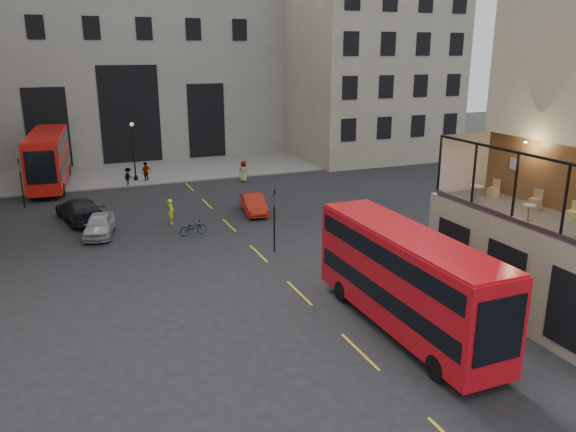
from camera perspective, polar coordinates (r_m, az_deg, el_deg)
name	(u,v)px	position (r m, az deg, el deg)	size (l,w,h in m)	color
ground	(403,342)	(23.87, 11.58, -12.43)	(140.00, 140.00, 0.00)	black
host_frontage	(532,268)	(26.89, 23.52, -4.87)	(3.00, 11.00, 4.50)	tan
cafe_floor	(538,218)	(26.20, 24.09, -0.17)	(3.00, 10.00, 0.10)	slate
gateway	(121,70)	(65.54, -16.60, 14.06)	(35.00, 10.60, 18.00)	gray
building_right	(360,60)	(65.51, 7.29, 15.47)	(16.60, 18.60, 20.00)	#A39983
pavement_far	(130,172)	(56.62, -15.72, 4.30)	(40.00, 12.00, 0.12)	slate
traffic_light_near	(274,212)	(32.44, -1.42, 0.40)	(0.16, 0.20, 3.80)	black
traffic_light_far	(21,177)	(46.11, -25.52, 3.63)	(0.16, 0.20, 3.80)	black
street_lamp_b	(134,155)	(52.28, -15.37, 5.97)	(0.36, 0.36, 5.33)	black
bus_near	(406,276)	(23.92, 11.87, -5.96)	(2.55, 10.81, 4.31)	red
bus_far	(48,156)	(52.91, -23.18, 5.61)	(3.72, 11.95, 4.69)	red
car_a	(99,225)	(37.77, -18.62, -0.86)	(1.68, 4.18, 1.42)	#999CA0
car_b	(254,204)	(40.84, -3.52, 1.23)	(1.45, 4.16, 1.37)	#B61E0B
car_c	(79,210)	(41.43, -20.42, 0.60)	(2.26, 5.57, 1.62)	black
bicycle	(193,228)	(36.55, -9.63, -1.18)	(0.61, 1.75, 0.92)	gray
cyclist	(171,211)	(39.03, -11.80, 0.46)	(0.64, 0.42, 1.74)	#F1FF1A
pedestrian_a	(45,190)	(47.77, -23.44, 2.47)	(0.93, 0.73, 1.92)	gray
pedestrian_b	(128,177)	(50.94, -15.92, 3.84)	(1.05, 0.60, 1.63)	gray
pedestrian_c	(146,172)	(52.01, -14.24, 4.35)	(1.09, 0.45, 1.85)	gray
pedestrian_d	(244,172)	(50.75, -4.54, 4.53)	(0.92, 0.60, 1.88)	gray
cafe_table_mid	(529,210)	(25.39, 23.28, 0.59)	(0.53, 0.53, 0.67)	beige
cafe_table_far	(476,191)	(27.77, 18.55, 2.46)	(0.59, 0.59, 0.74)	white
cafe_chair_b	(572,215)	(25.98, 26.92, 0.05)	(0.45, 0.45, 0.84)	#CDB876
cafe_chair_c	(535,203)	(27.37, 23.81, 1.23)	(0.53, 0.53, 0.89)	tan
cafe_chair_d	(493,191)	(28.90, 20.13, 2.36)	(0.46, 0.46, 0.85)	tan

